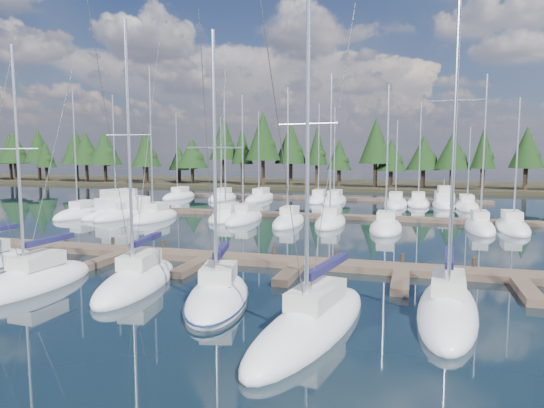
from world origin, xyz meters
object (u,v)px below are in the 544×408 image
(front_sailboat_4, at_px, (218,297))
(main_dock, at_px, (207,259))
(front_sailboat_2, at_px, (32,282))
(motor_yacht_left, at_px, (123,211))
(front_sailboat_5, at_px, (312,324))
(front_sailboat_6, at_px, (448,309))
(motor_yacht_right, at_px, (444,203))
(front_sailboat_3, at_px, (137,281))

(front_sailboat_4, bearing_deg, main_dock, 117.27)
(front_sailboat_2, relative_size, motor_yacht_left, 1.26)
(main_dock, relative_size, front_sailboat_5, 3.03)
(front_sailboat_5, bearing_deg, main_dock, 131.69)
(front_sailboat_2, height_order, front_sailboat_4, front_sailboat_4)
(front_sailboat_2, bearing_deg, front_sailboat_4, 1.45)
(front_sailboat_2, height_order, front_sailboat_6, front_sailboat_6)
(front_sailboat_6, bearing_deg, front_sailboat_4, -173.97)
(motor_yacht_left, bearing_deg, motor_yacht_right, 30.65)
(front_sailboat_4, distance_m, motor_yacht_left, 33.43)
(front_sailboat_2, relative_size, front_sailboat_5, 0.89)
(front_sailboat_2, distance_m, front_sailboat_4, 10.26)
(front_sailboat_4, bearing_deg, front_sailboat_6, 6.03)
(front_sailboat_2, xyz_separation_m, motor_yacht_right, (22.73, 45.94, 0.20))
(motor_yacht_right, bearing_deg, front_sailboat_3, -111.63)
(front_sailboat_5, xyz_separation_m, motor_yacht_right, (7.57, 47.96, 0.19))
(main_dock, xyz_separation_m, front_sailboat_2, (-6.32, -7.90, 0.08))
(front_sailboat_4, height_order, front_sailboat_6, front_sailboat_6)
(front_sailboat_6, xyz_separation_m, motor_yacht_left, (-31.82, 24.35, 0.22))
(motor_yacht_left, bearing_deg, front_sailboat_2, -65.97)
(front_sailboat_2, bearing_deg, front_sailboat_5, -7.60)
(front_sailboat_5, xyz_separation_m, front_sailboat_6, (5.21, 3.35, 0.02))
(front_sailboat_5, bearing_deg, front_sailboat_2, 172.40)
(main_dock, distance_m, motor_yacht_left, 25.14)
(motor_yacht_right, bearing_deg, front_sailboat_6, -93.03)
(front_sailboat_4, distance_m, motor_yacht_right, 47.35)
(main_dock, distance_m, front_sailboat_4, 8.60)
(front_sailboat_6, height_order, motor_yacht_right, front_sailboat_6)
(front_sailboat_3, bearing_deg, front_sailboat_4, -15.11)
(front_sailboat_2, relative_size, front_sailboat_6, 0.79)
(front_sailboat_3, xyz_separation_m, front_sailboat_6, (15.20, -0.31, 0.02))
(front_sailboat_4, relative_size, motor_yacht_right, 1.50)
(front_sailboat_3, distance_m, front_sailboat_4, 5.28)
(main_dock, height_order, front_sailboat_2, front_sailboat_2)
(main_dock, bearing_deg, front_sailboat_6, -25.08)
(main_dock, bearing_deg, front_sailboat_5, -48.31)
(front_sailboat_5, bearing_deg, front_sailboat_3, 159.90)
(main_dock, height_order, motor_yacht_right, motor_yacht_right)
(front_sailboat_3, distance_m, front_sailboat_5, 10.64)
(front_sailboat_2, xyz_separation_m, front_sailboat_4, (10.26, 0.26, 0.00))
(front_sailboat_4, bearing_deg, motor_yacht_right, 74.73)
(main_dock, bearing_deg, front_sailboat_3, -100.41)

